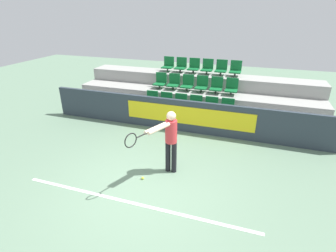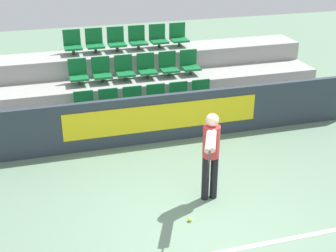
# 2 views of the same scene
# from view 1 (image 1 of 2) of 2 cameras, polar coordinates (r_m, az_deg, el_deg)

# --- Properties ---
(ground_plane) EXTENTS (30.00, 30.00, 0.00)m
(ground_plane) POSITION_cam_1_polar(r_m,az_deg,el_deg) (6.26, -5.48, -13.27)
(ground_plane) COLOR slate
(court_baseline) EXTENTS (5.36, 0.08, 0.01)m
(court_baseline) POSITION_cam_1_polar(r_m,az_deg,el_deg) (5.88, -7.71, -16.27)
(court_baseline) COLOR white
(court_baseline) RESTS_ON ground
(barrier_wall) EXTENTS (9.61, 0.14, 1.09)m
(barrier_wall) POSITION_cam_1_polar(r_m,az_deg,el_deg) (8.69, 3.13, 2.25)
(barrier_wall) COLOR #2D3842
(barrier_wall) RESTS_ON ground
(bleacher_tier_front) EXTENTS (9.21, 0.96, 0.46)m
(bleacher_tier_front) POSITION_cam_1_polar(r_m,az_deg,el_deg) (9.32, 3.99, 1.71)
(bleacher_tier_front) COLOR #9E9E99
(bleacher_tier_front) RESTS_ON ground
(bleacher_tier_middle) EXTENTS (9.21, 0.96, 0.93)m
(bleacher_tier_middle) POSITION_cam_1_polar(r_m,az_deg,el_deg) (10.11, 5.45, 4.90)
(bleacher_tier_middle) COLOR #9E9E99
(bleacher_tier_middle) RESTS_ON ground
(bleacher_tier_back) EXTENTS (9.21, 0.96, 1.39)m
(bleacher_tier_back) POSITION_cam_1_polar(r_m,az_deg,el_deg) (10.93, 6.70, 7.63)
(bleacher_tier_back) COLOR #9E9E99
(bleacher_tier_back) RESTS_ON ground
(stadium_chair_0) EXTENTS (0.43, 0.45, 0.58)m
(stadium_chair_0) POSITION_cam_1_polar(r_m,az_deg,el_deg) (9.67, -3.64, 5.63)
(stadium_chair_0) COLOR #333333
(stadium_chair_0) RESTS_ON bleacher_tier_front
(stadium_chair_1) EXTENTS (0.43, 0.45, 0.58)m
(stadium_chair_1) POSITION_cam_1_polar(r_m,az_deg,el_deg) (9.48, -0.55, 5.30)
(stadium_chair_1) COLOR #333333
(stadium_chair_1) RESTS_ON bleacher_tier_front
(stadium_chair_2) EXTENTS (0.43, 0.45, 0.58)m
(stadium_chair_2) POSITION_cam_1_polar(r_m,az_deg,el_deg) (9.33, 2.65, 4.94)
(stadium_chair_2) COLOR #333333
(stadium_chair_2) RESTS_ON bleacher_tier_front
(stadium_chair_3) EXTENTS (0.43, 0.45, 0.58)m
(stadium_chair_3) POSITION_cam_1_polar(r_m,az_deg,el_deg) (9.20, 5.94, 4.56)
(stadium_chair_3) COLOR #333333
(stadium_chair_3) RESTS_ON bleacher_tier_front
(stadium_chair_4) EXTENTS (0.43, 0.45, 0.58)m
(stadium_chair_4) POSITION_cam_1_polar(r_m,az_deg,el_deg) (9.11, 9.31, 4.15)
(stadium_chair_4) COLOR #333333
(stadium_chair_4) RESTS_ON bleacher_tier_front
(stadium_chair_5) EXTENTS (0.43, 0.45, 0.58)m
(stadium_chair_5) POSITION_cam_1_polar(r_m,az_deg,el_deg) (9.04, 12.73, 3.72)
(stadium_chair_5) COLOR #333333
(stadium_chair_5) RESTS_ON bleacher_tier_front
(stadium_chair_6) EXTENTS (0.43, 0.45, 0.58)m
(stadium_chair_6) POSITION_cam_1_polar(r_m,az_deg,el_deg) (10.39, -1.69, 9.67)
(stadium_chair_6) COLOR #333333
(stadium_chair_6) RESTS_ON bleacher_tier_middle
(stadium_chair_7) EXTENTS (0.43, 0.45, 0.58)m
(stadium_chair_7) POSITION_cam_1_polar(r_m,az_deg,el_deg) (10.22, 1.23, 9.42)
(stadium_chair_7) COLOR #333333
(stadium_chair_7) RESTS_ON bleacher_tier_middle
(stadium_chair_8) EXTENTS (0.43, 0.45, 0.58)m
(stadium_chair_8) POSITION_cam_1_polar(r_m,az_deg,el_deg) (10.08, 4.25, 9.14)
(stadium_chair_8) COLOR #333333
(stadium_chair_8) RESTS_ON bleacher_tier_middle
(stadium_chair_9) EXTENTS (0.43, 0.45, 0.58)m
(stadium_chair_9) POSITION_cam_1_polar(r_m,az_deg,el_deg) (9.96, 7.33, 8.83)
(stadium_chair_9) COLOR #333333
(stadium_chair_9) RESTS_ON bleacher_tier_middle
(stadium_chair_10) EXTENTS (0.43, 0.45, 0.58)m
(stadium_chair_10) POSITION_cam_1_polar(r_m,az_deg,el_deg) (9.87, 10.48, 8.48)
(stadium_chair_10) COLOR #333333
(stadium_chair_10) RESTS_ON bleacher_tier_middle
(stadium_chair_11) EXTENTS (0.43, 0.45, 0.58)m
(stadium_chair_11) POSITION_cam_1_polar(r_m,az_deg,el_deg) (9.82, 13.67, 8.11)
(stadium_chair_11) COLOR #333333
(stadium_chair_11) RESTS_ON bleacher_tier_middle
(stadium_chair_12) EXTENTS (0.43, 0.45, 0.58)m
(stadium_chair_12) POSITION_cam_1_polar(r_m,az_deg,el_deg) (11.18, 0.03, 13.16)
(stadium_chair_12) COLOR #333333
(stadium_chair_12) RESTS_ON bleacher_tier_back
(stadium_chair_13) EXTENTS (0.43, 0.45, 0.58)m
(stadium_chair_13) POSITION_cam_1_polar(r_m,az_deg,el_deg) (11.02, 2.80, 12.97)
(stadium_chair_13) COLOR #333333
(stadium_chair_13) RESTS_ON bleacher_tier_back
(stadium_chair_14) EXTENTS (0.43, 0.45, 0.58)m
(stadium_chair_14) POSITION_cam_1_polar(r_m,az_deg,el_deg) (10.88, 5.65, 12.74)
(stadium_chair_14) COLOR #333333
(stadium_chair_14) RESTS_ON bleacher_tier_back
(stadium_chair_15) EXTENTS (0.43, 0.45, 0.58)m
(stadium_chair_15) POSITION_cam_1_polar(r_m,az_deg,el_deg) (10.77, 8.55, 12.47)
(stadium_chair_15) COLOR #333333
(stadium_chair_15) RESTS_ON bleacher_tier_back
(stadium_chair_16) EXTENTS (0.43, 0.45, 0.58)m
(stadium_chair_16) POSITION_cam_1_polar(r_m,az_deg,el_deg) (10.69, 11.50, 12.17)
(stadium_chair_16) COLOR #333333
(stadium_chair_16) RESTS_ON bleacher_tier_back
(stadium_chair_17) EXTENTS (0.43, 0.45, 0.58)m
(stadium_chair_17) POSITION_cam_1_polar(r_m,az_deg,el_deg) (10.64, 14.48, 11.84)
(stadium_chair_17) COLOR #333333
(stadium_chair_17) RESTS_ON bleacher_tier_back
(tennis_player) EXTENTS (0.71, 1.45, 1.63)m
(tennis_player) POSITION_cam_1_polar(r_m,az_deg,el_deg) (6.24, 0.17, -2.44)
(tennis_player) COLOR black
(tennis_player) RESTS_ON ground
(tennis_ball) EXTENTS (0.07, 0.07, 0.07)m
(tennis_ball) POSITION_cam_1_polar(r_m,az_deg,el_deg) (6.51, -5.54, -11.22)
(tennis_ball) COLOR #CCDB33
(tennis_ball) RESTS_ON ground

